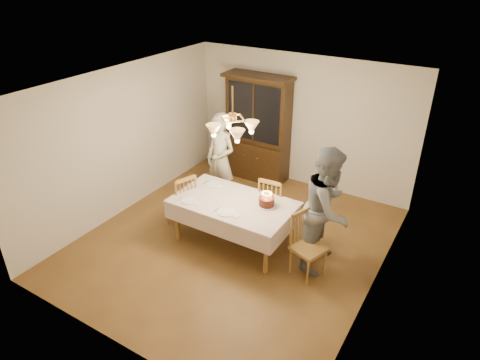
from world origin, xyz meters
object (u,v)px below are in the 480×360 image
Objects in this scene: china_hutch at (258,130)px; birthday_cake at (267,202)px; dining_table at (233,206)px; elderly_woman at (221,159)px; chair_far_side at (273,205)px.

china_hutch is 7.20× the size of birthday_cake.
china_hutch is at bearing 122.61° from birthday_cake.
dining_table is 1.36m from elderly_woman.
china_hutch is 2.16× the size of chair_far_side.
birthday_cake is at bearing -18.78° from elderly_woman.
china_hutch reaches higher than birthday_cake.
elderly_woman reaches higher than chair_far_side.
china_hutch is 1.24× the size of elderly_woman.
dining_table is 0.81m from chair_far_side.
elderly_woman reaches higher than birthday_cake.
dining_table is at bearing -162.42° from birthday_cake.
elderly_woman is (-0.90, 1.00, 0.19)m from dining_table.
elderly_woman is at bearing 149.09° from birthday_cake.
elderly_woman is at bearing -92.80° from china_hutch.
birthday_cake is (1.40, -0.84, -0.04)m from elderly_woman.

